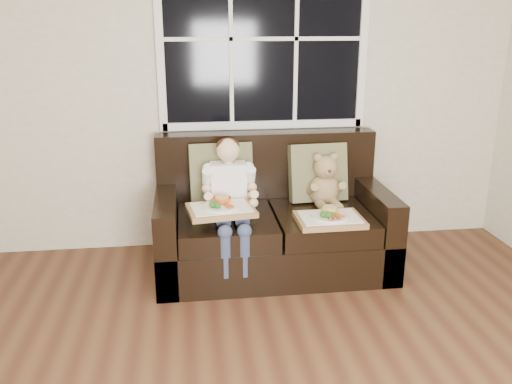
{
  "coord_description": "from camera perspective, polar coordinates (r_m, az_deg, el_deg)",
  "views": [
    {
      "loc": [
        -0.37,
        -1.73,
        1.8
      ],
      "look_at": [
        0.1,
        1.85,
        0.64
      ],
      "focal_mm": 38.0,
      "sensor_mm": 36.0,
      "label": 1
    }
  ],
  "objects": [
    {
      "name": "child",
      "position": [
        3.82,
        -2.78,
        0.15
      ],
      "size": [
        0.37,
        0.59,
        0.84
      ],
      "color": "white",
      "rests_on": "loveseat"
    },
    {
      "name": "tray_left",
      "position": [
        3.66,
        -3.71,
        -1.73
      ],
      "size": [
        0.48,
        0.39,
        0.1
      ],
      "rotation": [
        0.0,
        0.0,
        0.14
      ],
      "color": "#9E7B47",
      "rests_on": "child"
    },
    {
      "name": "room_walls",
      "position": [
        1.78,
        4.54,
        11.2
      ],
      "size": [
        4.52,
        5.02,
        2.71
      ],
      "color": "beige",
      "rests_on": "ground"
    },
    {
      "name": "loveseat",
      "position": [
        4.08,
        1.66,
        -3.58
      ],
      "size": [
        1.7,
        0.92,
        0.96
      ],
      "color": "black",
      "rests_on": "ground"
    },
    {
      "name": "pillow_left",
      "position": [
        4.07,
        -3.69,
        1.88
      ],
      "size": [
        0.48,
        0.23,
        0.48
      ],
      "rotation": [
        -0.21,
        0.0,
        0.05
      ],
      "color": "olive",
      "rests_on": "loveseat"
    },
    {
      "name": "tray_right",
      "position": [
        3.78,
        7.74,
        -2.76
      ],
      "size": [
        0.46,
        0.35,
        0.1
      ],
      "rotation": [
        0.0,
        0.0,
        0.01
      ],
      "color": "#9E7B47",
      "rests_on": "loveseat"
    },
    {
      "name": "pillow_right",
      "position": [
        4.18,
        6.52,
        2.06
      ],
      "size": [
        0.45,
        0.23,
        0.45
      ],
      "rotation": [
        -0.21,
        0.0,
        0.07
      ],
      "color": "olive",
      "rests_on": "loveseat"
    },
    {
      "name": "window_back",
      "position": [
        4.26,
        0.81,
        15.83
      ],
      "size": [
        1.62,
        0.04,
        1.37
      ],
      "color": "black",
      "rests_on": "room_walls"
    },
    {
      "name": "teddy_bear",
      "position": [
        4.1,
        7.25,
        0.88
      ],
      "size": [
        0.25,
        0.31,
        0.41
      ],
      "rotation": [
        0.0,
        0.0,
        0.05
      ],
      "color": "#9E8853",
      "rests_on": "loveseat"
    }
  ]
}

